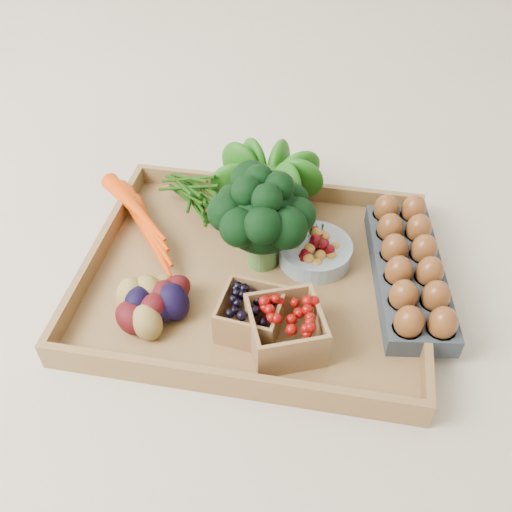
% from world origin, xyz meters
% --- Properties ---
extents(ground, '(4.00, 4.00, 0.00)m').
position_xyz_m(ground, '(0.00, 0.00, 0.00)').
color(ground, beige).
rests_on(ground, ground).
extents(tray, '(0.55, 0.45, 0.01)m').
position_xyz_m(tray, '(0.00, 0.00, 0.01)').
color(tray, olive).
rests_on(tray, ground).
extents(carrots, '(0.22, 0.16, 0.05)m').
position_xyz_m(carrots, '(-0.22, 0.08, 0.04)').
color(carrots, '#E33C02').
rests_on(carrots, tray).
extents(lettuce, '(0.13, 0.13, 0.13)m').
position_xyz_m(lettuce, '(-0.01, 0.19, 0.08)').
color(lettuce, '#18490B').
rests_on(lettuce, tray).
extents(broccoli, '(0.17, 0.17, 0.13)m').
position_xyz_m(broccoli, '(0.00, 0.03, 0.08)').
color(broccoli, black).
rests_on(broccoli, tray).
extents(cherry_bowl, '(0.12, 0.12, 0.03)m').
position_xyz_m(cherry_bowl, '(0.09, 0.06, 0.03)').
color(cherry_bowl, '#8C9EA5').
rests_on(cherry_bowl, tray).
extents(egg_carton, '(0.15, 0.32, 0.04)m').
position_xyz_m(egg_carton, '(0.25, 0.03, 0.03)').
color(egg_carton, '#323A40').
rests_on(egg_carton, tray).
extents(potatoes, '(0.13, 0.13, 0.07)m').
position_xyz_m(potatoes, '(-0.14, -0.11, 0.05)').
color(potatoes, '#3C090C').
rests_on(potatoes, tray).
extents(punnet_blackberry, '(0.10, 0.10, 0.06)m').
position_xyz_m(punnet_blackberry, '(0.01, -0.11, 0.05)').
color(punnet_blackberry, black).
rests_on(punnet_blackberry, tray).
extents(punnet_raspberry, '(0.13, 0.13, 0.07)m').
position_xyz_m(punnet_raspberry, '(0.07, -0.13, 0.05)').
color(punnet_raspberry, '#6C0704').
rests_on(punnet_raspberry, tray).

